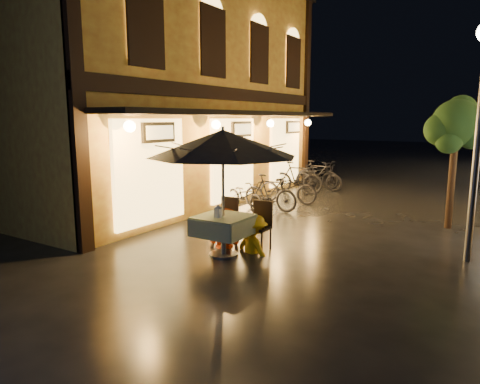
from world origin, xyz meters
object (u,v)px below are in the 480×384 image
Objects in this scene: cafe_table at (223,226)px; person_orange at (224,208)px; person_yellow at (254,216)px; patio_umbrella at (223,143)px; bicycle_0 at (245,196)px; table_lantern at (218,210)px.

person_orange is (-0.35, 0.55, 0.20)m from cafe_table.
cafe_table is 0.65m from person_yellow.
person_yellow is (0.74, -0.05, -0.06)m from person_orange.
patio_umbrella is at bearing 0.00° from cafe_table.
person_yellow is at bearing 52.18° from patio_umbrella.
bicycle_0 is (-1.70, 3.58, -0.14)m from cafe_table.
person_yellow is 0.85× the size of bicycle_0.
patio_umbrella is 1.80× the size of person_orange.
table_lantern reaches higher than cafe_table.
table_lantern is (-0.00, -0.17, -1.23)m from patio_umbrella.
bicycle_0 is (-1.34, 3.03, -0.34)m from person_orange.
patio_umbrella is at bearing 119.66° from person_orange.
cafe_table is 0.35× the size of patio_umbrella.
person_orange reaches higher than table_lantern.
bicycle_0 is at bearing -68.99° from person_orange.
patio_umbrella is 1.51m from person_orange.
person_orange is at bearing -131.99° from bicycle_0.
patio_umbrella reaches higher than person_orange.
person_orange is at bearing 15.04° from person_yellow.
person_yellow reaches higher than table_lantern.
table_lantern is 0.17× the size of person_yellow.
cafe_table is 0.69m from person_orange.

